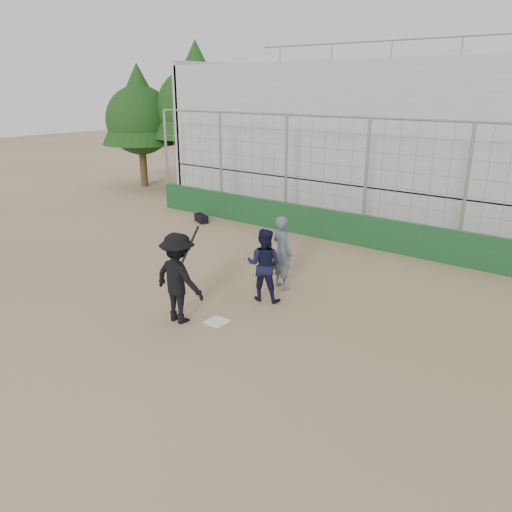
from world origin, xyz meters
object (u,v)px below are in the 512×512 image
Objects in this scene: umpire at (282,256)px; equipment_bag at (201,218)px; batter_at_plate at (178,278)px; catcher_crouched at (264,277)px.

umpire reaches higher than equipment_bag.
batter_at_plate is at bearing -49.61° from equipment_bag.
umpire is 7.09m from equipment_bag.
batter_at_plate reaches higher than umpire.
equipment_bag is (-5.45, 6.41, -0.85)m from batter_at_plate.
catcher_crouched reaches higher than equipment_bag.
batter_at_plate is 1.77× the size of catcher_crouched.
catcher_crouched is (0.79, 2.00, -0.40)m from batter_at_plate.
equipment_bag is at bearing 144.77° from catcher_crouched.
catcher_crouched is at bearing 115.68° from umpire.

